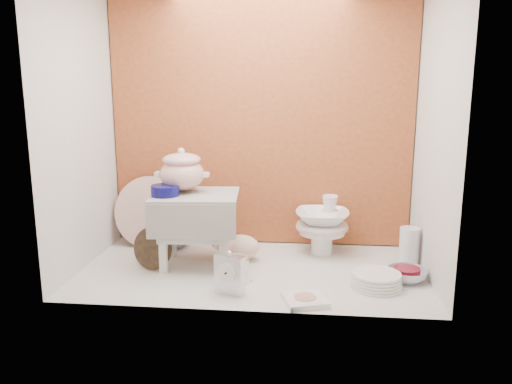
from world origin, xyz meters
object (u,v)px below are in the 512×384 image
step_stool (196,229)px  dinner_plate_stack (376,280)px  soup_tureen (182,170)px  floral_platter (149,212)px  plush_pig (241,247)px  crystal_bowl (407,275)px  mantel_clock (230,273)px  blue_white_vase (171,226)px  gold_rim_teacup (236,267)px  porcelain_tower (322,225)px

step_stool → dinner_plate_stack: (0.94, -0.23, -0.16)m
soup_tureen → floral_platter: size_ratio=0.65×
plush_pig → crystal_bowl: bearing=-17.5°
mantel_clock → crystal_bowl: (0.86, 0.25, -0.07)m
blue_white_vase → dinner_plate_stack: (1.15, -0.51, -0.09)m
mantel_clock → gold_rim_teacup: 0.18m
plush_pig → dinner_plate_stack: bearing=-27.7°
step_stool → plush_pig: 0.27m
plush_pig → porcelain_tower: size_ratio=0.76×
plush_pig → porcelain_tower: porcelain_tower is taller
plush_pig → dinner_plate_stack: (0.70, -0.32, -0.04)m
step_stool → gold_rim_teacup: (0.24, -0.21, -0.13)m
soup_tureen → floral_platter: 0.47m
mantel_clock → step_stool: bearing=142.8°
porcelain_tower → plush_pig: bearing=-160.3°
mantel_clock → dinner_plate_stack: bearing=32.5°
step_stool → soup_tureen: size_ratio=1.61×
porcelain_tower → gold_rim_teacup: bearing=-134.0°
dinner_plate_stack → crystal_bowl: size_ratio=1.26×
soup_tureen → floral_platter: soup_tureen is taller
soup_tureen → gold_rim_teacup: soup_tureen is taller
blue_white_vase → floral_platter: bearing=177.3°
floral_platter → plush_pig: 0.63m
floral_platter → gold_rim_teacup: floral_platter is taller
floral_platter → crystal_bowl: size_ratio=2.17×
mantel_clock → porcelain_tower: porcelain_tower is taller
floral_platter → dinner_plate_stack: floral_platter is taller
mantel_clock → crystal_bowl: mantel_clock is taller
step_stool → blue_white_vase: step_stool is taller
soup_tureen → mantel_clock: (0.32, -0.42, -0.41)m
porcelain_tower → floral_platter: bearing=177.7°
step_stool → soup_tureen: (-0.08, 0.04, 0.32)m
floral_platter → gold_rim_teacup: (0.59, -0.50, -0.15)m
step_stool → porcelain_tower: 0.73m
crystal_bowl → gold_rim_teacup: bearing=-175.0°
floral_platter → crystal_bowl: floral_platter is taller
soup_tureen → gold_rim_teacup: bearing=-38.0°
step_stool → crystal_bowl: step_stool is taller
soup_tureen → blue_white_vase: 0.47m
soup_tureen → mantel_clock: size_ratio=1.35×
gold_rim_teacup → mantel_clock: bearing=-91.1°
step_stool → plush_pig: (0.23, 0.09, -0.12)m
gold_rim_teacup → step_stool: bearing=139.4°
soup_tureen → gold_rim_teacup: size_ratio=2.03×
step_stool → floral_platter: 0.45m
soup_tureen → crystal_bowl: soup_tureen is taller
soup_tureen → blue_white_vase: bearing=120.3°
gold_rim_teacup → crystal_bowl: bearing=5.0°
mantel_clock → gold_rim_teacup: (0.00, 0.17, -0.04)m
step_stool → blue_white_vase: (-0.22, 0.28, -0.07)m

